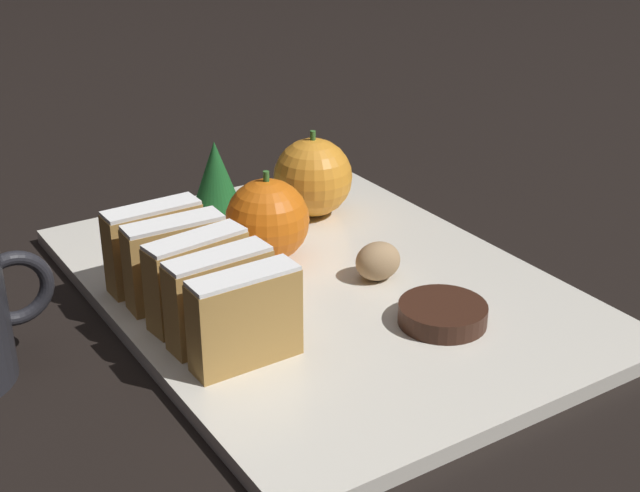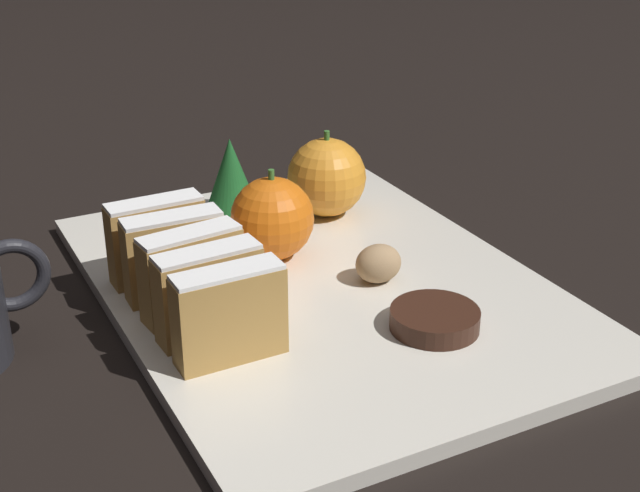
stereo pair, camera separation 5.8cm
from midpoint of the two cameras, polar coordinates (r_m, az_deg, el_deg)
The scene contains 12 objects.
ground_plane at distance 0.71m, azimuth -2.34°, elevation -3.11°, with size 6.00×6.00×0.00m, color black.
serving_platter at distance 0.71m, azimuth -2.35°, elevation -2.68°, with size 0.32×0.44×0.01m.
stollen_slice_front at distance 0.59m, azimuth -7.64°, elevation -4.69°, with size 0.08×0.02×0.07m.
stollen_slice_second at distance 0.62m, azimuth -9.12°, elevation -3.37°, with size 0.08×0.03×0.07m.
stollen_slice_third at distance 0.65m, azimuth -10.41°, elevation -2.14°, with size 0.08×0.03×0.07m.
stollen_slice_fourth at distance 0.68m, azimuth -11.66°, elevation -1.04°, with size 0.08×0.03×0.07m.
stollen_slice_fifth at distance 0.70m, azimuth -12.90°, elevation -0.05°, with size 0.08×0.03×0.07m.
orange_near at distance 0.82m, azimuth -2.50°, elevation 4.39°, with size 0.07×0.07×0.08m.
orange_far at distance 0.73m, azimuth -5.67°, elevation 1.61°, with size 0.07×0.07×0.08m.
walnut at distance 0.70m, azimuth 1.37°, elevation -1.02°, with size 0.04×0.03×0.03m.
chocolate_cookie at distance 0.65m, azimuth 5.31°, elevation -4.40°, with size 0.06×0.06×0.01m.
evergreen_sprig at distance 0.83m, azimuth -8.70°, elevation 4.31°, with size 0.05×0.05×0.07m.
Camera 1 is at (-0.34, -0.53, 0.34)m, focal length 50.00 mm.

